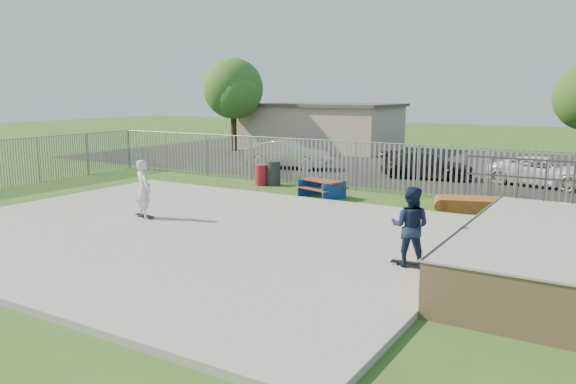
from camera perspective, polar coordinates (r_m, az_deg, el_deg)
The scene contains 18 objects.
ground at distance 16.21m, azimuth -9.95°, elevation -4.23°, with size 120.00×120.00×0.00m, color #34571E.
concrete_slab at distance 16.19m, azimuth -9.96°, elevation -3.97°, with size 15.00×12.00×0.15m, color gray.
quarter_pipe at distance 13.27m, azimuth 26.34°, elevation -5.87°, with size 5.50×7.05×2.19m.
fence at distance 19.09m, azimuth 1.34°, elevation 1.16°, with size 26.04×16.02×2.00m.
picnic_table at distance 21.43m, azimuth 3.44°, elevation 0.35°, with size 1.92×1.73×0.68m.
funbox at distance 19.97m, azimuth 18.46°, elevation -1.23°, with size 2.47×1.75×0.45m.
trash_bin_red at distance 24.24m, azimuth -2.76°, elevation 1.74°, with size 0.53×0.53×0.89m, color #A71922.
trash_bin_grey at distance 24.25m, azimuth -1.51°, elevation 1.93°, with size 0.62×0.62×1.04m, color #2A2A2D.
parking_lot at distance 32.71m, azimuth 12.54°, elevation 2.92°, with size 40.00×18.00×0.02m, color black.
car_silver at distance 29.50m, azimuth 0.01°, elevation 3.84°, with size 1.54×4.42×1.46m, color silver.
car_dark at distance 26.79m, azimuth 13.99°, elevation 2.66°, with size 1.72×4.23×1.23m, color black.
car_white at distance 26.26m, azimuth 24.58°, elevation 1.90°, with size 2.05×4.44×1.23m, color white.
building at distance 39.40m, azimuth 3.43°, elevation 6.67°, with size 10.40×6.40×3.20m.
tree_left at distance 38.50m, azimuth -5.60°, elevation 10.41°, with size 4.04×4.04×6.24m.
skateboard_a at distance 12.92m, azimuth 12.17°, elevation -7.16°, with size 0.82×0.31×0.08m.
skateboard_b at distance 17.90m, azimuth -14.34°, elevation -2.41°, with size 0.82×0.34×0.08m.
skater_navy at distance 12.69m, azimuth 12.31°, elevation -3.45°, with size 0.87×0.68×1.80m, color #121C39.
skater_white at distance 17.73m, azimuth -14.47°, elevation 0.30°, with size 0.66×0.43×1.80m, color silver.
Camera 1 is at (10.43, -11.75, 3.98)m, focal length 35.00 mm.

